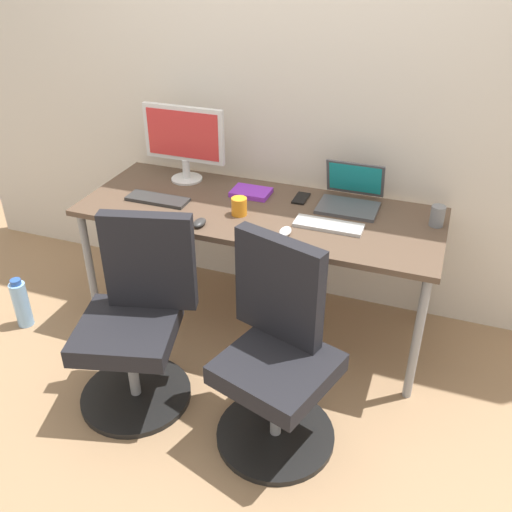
% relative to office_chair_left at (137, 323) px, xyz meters
% --- Properties ---
extents(ground_plane, '(5.28, 5.28, 0.00)m').
position_rel_office_chair_left_xyz_m(ground_plane, '(0.35, 0.72, -0.42)').
color(ground_plane, '#9E7A56').
extents(back_wall, '(4.40, 0.04, 2.60)m').
position_rel_office_chair_left_xyz_m(back_wall, '(0.35, 1.17, 0.88)').
color(back_wall, silver).
rests_on(back_wall, ground).
extents(desk, '(1.89, 0.72, 0.74)m').
position_rel_office_chair_left_xyz_m(desk, '(0.35, 0.72, 0.26)').
color(desk, brown).
rests_on(desk, ground).
extents(office_chair_left, '(0.54, 0.54, 0.94)m').
position_rel_office_chair_left_xyz_m(office_chair_left, '(0.00, 0.00, 0.00)').
color(office_chair_left, black).
rests_on(office_chair_left, ground).
extents(office_chair_right, '(0.55, 0.55, 0.94)m').
position_rel_office_chair_left_xyz_m(office_chair_right, '(0.69, -0.00, 0.00)').
color(office_chair_right, black).
rests_on(office_chair_right, ground).
extents(water_bottle_on_floor, '(0.09, 0.09, 0.31)m').
position_rel_office_chair_left_xyz_m(water_bottle_on_floor, '(-0.93, 0.23, -0.28)').
color(water_bottle_on_floor, '#8CBFF2').
rests_on(water_bottle_on_floor, ground).
extents(desktop_monitor, '(0.48, 0.18, 0.43)m').
position_rel_office_chair_left_xyz_m(desktop_monitor, '(-0.18, 0.94, 0.56)').
color(desktop_monitor, silver).
rests_on(desktop_monitor, desk).
extents(open_laptop, '(0.31, 0.29, 0.22)m').
position_rel_office_chair_left_xyz_m(open_laptop, '(0.78, 0.94, 0.37)').
color(open_laptop, '#4C4C51').
rests_on(open_laptop, desk).
extents(keyboard_by_monitor, '(0.34, 0.12, 0.02)m').
position_rel_office_chair_left_xyz_m(keyboard_by_monitor, '(-0.20, 0.63, 0.32)').
color(keyboard_by_monitor, '#2D2D2D').
rests_on(keyboard_by_monitor, desk).
extents(keyboard_by_laptop, '(0.34, 0.12, 0.02)m').
position_rel_office_chair_left_xyz_m(keyboard_by_laptop, '(0.74, 0.66, 0.32)').
color(keyboard_by_laptop, '#B7B7B7').
rests_on(keyboard_by_laptop, desk).
extents(mouse_by_monitor, '(0.06, 0.10, 0.03)m').
position_rel_office_chair_left_xyz_m(mouse_by_monitor, '(0.56, 0.51, 0.33)').
color(mouse_by_monitor, silver).
rests_on(mouse_by_monitor, desk).
extents(mouse_by_laptop, '(0.06, 0.10, 0.03)m').
position_rel_office_chair_left_xyz_m(mouse_by_laptop, '(0.13, 0.45, 0.33)').
color(mouse_by_laptop, '#2D2D2D').
rests_on(mouse_by_laptop, desk).
extents(coffee_mug, '(0.08, 0.08, 0.09)m').
position_rel_office_chair_left_xyz_m(coffee_mug, '(0.27, 0.63, 0.36)').
color(coffee_mug, orange).
rests_on(coffee_mug, desk).
extents(pen_cup, '(0.07, 0.07, 0.10)m').
position_rel_office_chair_left_xyz_m(pen_cup, '(1.23, 0.86, 0.37)').
color(pen_cup, slate).
rests_on(pen_cup, desk).
extents(phone_near_laptop, '(0.07, 0.14, 0.01)m').
position_rel_office_chair_left_xyz_m(phone_near_laptop, '(0.52, 0.92, 0.32)').
color(phone_near_laptop, black).
rests_on(phone_near_laptop, desk).
extents(notebook, '(0.21, 0.15, 0.03)m').
position_rel_office_chair_left_xyz_m(notebook, '(0.24, 0.88, 0.33)').
color(notebook, purple).
rests_on(notebook, desk).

